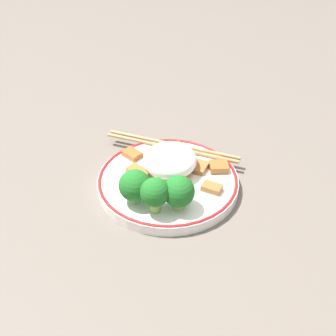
% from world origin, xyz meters
% --- Properties ---
extents(ground_plane, '(3.00, 3.00, 0.00)m').
position_xyz_m(ground_plane, '(0.00, 0.00, 0.00)').
color(ground_plane, '#665B51').
extents(plate, '(0.21, 0.21, 0.02)m').
position_xyz_m(plate, '(0.00, 0.00, 0.01)').
color(plate, white).
rests_on(plate, ground_plane).
extents(rice_mound, '(0.08, 0.08, 0.04)m').
position_xyz_m(rice_mound, '(-0.00, -0.02, 0.04)').
color(rice_mound, white).
rests_on(rice_mound, plate).
extents(broccoli_back_left, '(0.05, 0.05, 0.05)m').
position_xyz_m(broccoli_back_left, '(0.04, 0.06, 0.04)').
color(broccoli_back_left, '#7FB756').
rests_on(broccoli_back_left, plate).
extents(broccoli_back_center, '(0.04, 0.04, 0.05)m').
position_xyz_m(broccoli_back_center, '(0.01, 0.07, 0.05)').
color(broccoli_back_center, '#7FB756').
rests_on(broccoli_back_center, plate).
extents(broccoli_back_right, '(0.04, 0.04, 0.05)m').
position_xyz_m(broccoli_back_right, '(-0.02, 0.06, 0.04)').
color(broccoli_back_right, '#7FB756').
rests_on(broccoli_back_right, plate).
extents(meat_near_front, '(0.05, 0.04, 0.01)m').
position_xyz_m(meat_near_front, '(-0.01, -0.06, 0.02)').
color(meat_near_front, brown).
rests_on(meat_near_front, plate).
extents(meat_near_left, '(0.04, 0.03, 0.01)m').
position_xyz_m(meat_near_left, '(-0.01, 0.01, 0.02)').
color(meat_near_left, '#995B28').
rests_on(meat_near_left, plate).
extents(meat_near_right, '(0.03, 0.04, 0.01)m').
position_xyz_m(meat_near_right, '(-0.04, -0.03, 0.02)').
color(meat_near_right, '#9E6633').
rests_on(meat_near_right, plate).
extents(meat_near_back, '(0.04, 0.04, 0.01)m').
position_xyz_m(meat_near_back, '(0.05, -0.00, 0.02)').
color(meat_near_back, '#9E6633').
rests_on(meat_near_back, plate).
extents(meat_on_rice_edge, '(0.03, 0.03, 0.01)m').
position_xyz_m(meat_on_rice_edge, '(-0.07, -0.03, 0.02)').
color(meat_on_rice_edge, '#995B28').
rests_on(meat_on_rice_edge, plate).
extents(meat_mid_left, '(0.03, 0.03, 0.01)m').
position_xyz_m(meat_mid_left, '(-0.07, 0.02, 0.02)').
color(meat_mid_left, '#9E6633').
rests_on(meat_mid_left, plate).
extents(meat_mid_right, '(0.04, 0.03, 0.01)m').
position_xyz_m(meat_mid_right, '(0.02, -0.03, 0.02)').
color(meat_mid_right, '#995B28').
rests_on(meat_mid_right, plate).
extents(meat_far_scatter, '(0.04, 0.03, 0.01)m').
position_xyz_m(meat_far_scatter, '(0.07, -0.05, 0.02)').
color(meat_far_scatter, '#995B28').
rests_on(meat_far_scatter, plate).
extents(chopsticks, '(0.23, 0.06, 0.01)m').
position_xyz_m(chopsticks, '(0.01, -0.08, 0.02)').
color(chopsticks, '#AD8451').
rests_on(chopsticks, plate).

